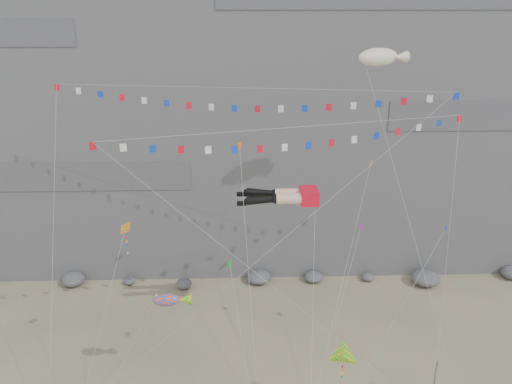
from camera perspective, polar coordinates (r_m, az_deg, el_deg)
cliff at (r=62.91m, az=-0.18°, el=17.34°), size 80.00×28.00×50.00m
talus_boulders at (r=55.05m, az=0.32°, el=-9.72°), size 60.00×3.00×1.20m
legs_kite at (r=39.72m, az=3.50°, el=-0.51°), size 6.48×16.26×20.68m
flag_banner_upper at (r=41.11m, az=-1.21°, el=11.76°), size 32.20×16.56×29.38m
flag_banner_lower at (r=37.17m, az=4.75°, el=7.36°), size 27.78×11.89×23.31m
harlequin_kite at (r=36.00m, az=-14.74°, el=-4.17°), size 4.65×5.41×14.79m
fish_windsock at (r=36.38m, az=-10.20°, el=-12.08°), size 7.36×3.35×10.69m
delta_kite at (r=35.78m, az=9.93°, el=-18.04°), size 4.01×6.17×8.66m
blimp_windsock at (r=42.29m, az=13.82°, el=14.69°), size 7.47×13.45×27.67m
small_kite_a at (r=39.75m, az=-1.84°, el=4.72°), size 1.89×14.79×22.69m
small_kite_b at (r=38.75m, az=11.81°, el=-4.40°), size 5.79×9.46×16.07m
small_kite_c at (r=35.64m, az=-2.96°, el=-8.52°), size 2.72×8.41×13.64m
small_kite_d at (r=41.92m, az=12.87°, el=2.63°), size 8.12×16.27×23.56m
small_kite_e at (r=39.03m, az=20.64°, el=-4.37°), size 10.17×7.72×17.56m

